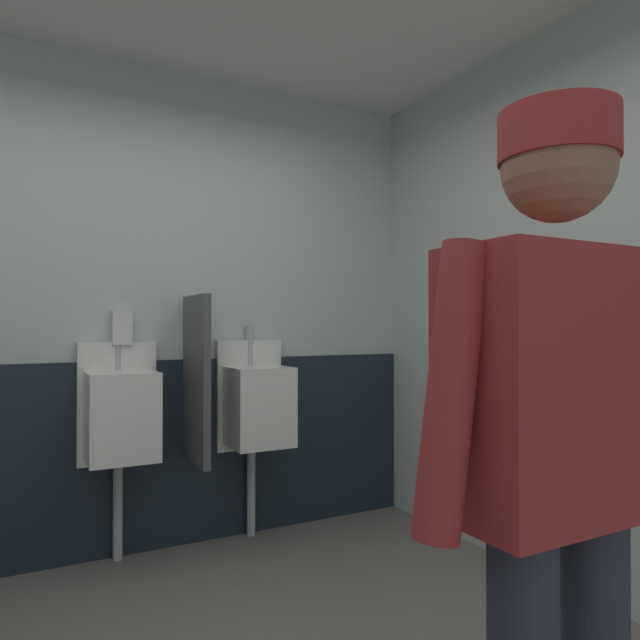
{
  "coord_description": "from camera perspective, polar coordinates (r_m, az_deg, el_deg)",
  "views": [
    {
      "loc": [
        -0.5,
        -1.56,
        1.23
      ],
      "look_at": [
        0.25,
        -0.15,
        1.25
      ],
      "focal_mm": 31.71,
      "sensor_mm": 36.0,
      "label": 1
    }
  ],
  "objects": [
    {
      "name": "privacy_divider_panel",
      "position": [
        3.11,
        -12.37,
        -5.84
      ],
      "size": [
        0.04,
        0.4,
        0.9
      ],
      "primitive_type": "cube",
      "color": "#4C4C51"
    },
    {
      "name": "urinal_left",
      "position": [
        3.12,
        -19.45,
        -9.0
      ],
      "size": [
        0.4,
        0.34,
        1.24
      ],
      "color": "white",
      "rests_on": "ground_plane"
    },
    {
      "name": "soap_dispenser",
      "position": [
        3.21,
        -19.38,
        -0.75
      ],
      "size": [
        0.1,
        0.07,
        0.18
      ],
      "primitive_type": "cube",
      "color": "silver"
    },
    {
      "name": "urinal_middle",
      "position": [
        3.32,
        -6.39,
        -8.53
      ],
      "size": [
        0.4,
        0.34,
        1.24
      ],
      "color": "white",
      "rests_on": "ground_plane"
    },
    {
      "name": "wall_right",
      "position": [
        2.81,
        28.21,
        1.74
      ],
      "size": [
        0.12,
        3.91,
        2.69
      ],
      "primitive_type": "cube",
      "color": "silver",
      "rests_on": "ground_plane"
    },
    {
      "name": "wall_back",
      "position": [
        3.31,
        -19.33,
        1.35
      ],
      "size": [
        4.14,
        0.12,
        2.69
      ],
      "primitive_type": "cube",
      "color": "silver",
      "rests_on": "ground_plane"
    },
    {
      "name": "wainscot_band_back",
      "position": [
        3.31,
        -19.19,
        -12.98
      ],
      "size": [
        3.54,
        0.03,
        1.04
      ],
      "primitive_type": "cube",
      "color": "#19232D",
      "rests_on": "ground_plane"
    },
    {
      "name": "person",
      "position": [
        1.3,
        23.27,
        -10.41
      ],
      "size": [
        0.72,
        0.6,
        1.68
      ],
      "color": "#2D3342",
      "rests_on": "ground_plane"
    }
  ]
}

